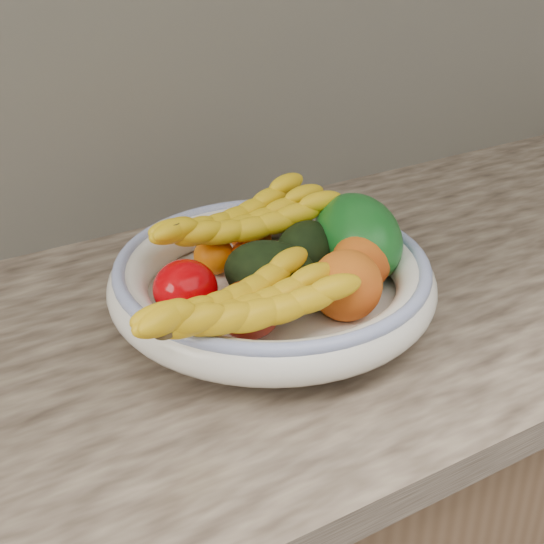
% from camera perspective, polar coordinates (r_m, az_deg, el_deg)
% --- Properties ---
extents(fruit_bowl, '(0.39, 0.39, 0.08)m').
position_cam_1_polar(fruit_bowl, '(0.90, 0.00, -0.64)').
color(fruit_bowl, white).
rests_on(fruit_bowl, kitchen_counter).
extents(clementine_back_left, '(0.06, 0.06, 0.05)m').
position_cam_1_polar(clementine_back_left, '(0.95, -4.40, 1.24)').
color(clementine_back_left, orange).
rests_on(clementine_back_left, fruit_bowl).
extents(clementine_back_right, '(0.07, 0.07, 0.05)m').
position_cam_1_polar(clementine_back_right, '(1.00, -1.61, 2.82)').
color(clementine_back_right, '#F35505').
rests_on(clementine_back_right, fruit_bowl).
extents(clementine_back_mid, '(0.06, 0.06, 0.04)m').
position_cam_1_polar(clementine_back_mid, '(0.95, -1.73, 1.18)').
color(clementine_back_mid, '#FF5405').
rests_on(clementine_back_mid, fruit_bowl).
extents(tomato_left, '(0.09, 0.09, 0.07)m').
position_cam_1_polar(tomato_left, '(0.86, -6.54, -1.27)').
color(tomato_left, '#C40005').
rests_on(tomato_left, fruit_bowl).
extents(tomato_near_left, '(0.09, 0.09, 0.06)m').
position_cam_1_polar(tomato_near_left, '(0.82, -1.76, -2.86)').
color(tomato_near_left, '#A11D10').
rests_on(tomato_near_left, fruit_bowl).
extents(avocado_center, '(0.13, 0.14, 0.08)m').
position_cam_1_polar(avocado_center, '(0.89, -0.12, -0.09)').
color(avocado_center, black).
rests_on(avocado_center, fruit_bowl).
extents(avocado_right, '(0.13, 0.12, 0.07)m').
position_cam_1_polar(avocado_right, '(0.94, 2.52, 1.54)').
color(avocado_right, black).
rests_on(avocado_right, fruit_bowl).
extents(green_mango, '(0.14, 0.17, 0.13)m').
position_cam_1_polar(green_mango, '(0.95, 6.43, 2.58)').
color(green_mango, '#0E4E16').
rests_on(green_mango, fruit_bowl).
extents(peach_front, '(0.09, 0.09, 0.08)m').
position_cam_1_polar(peach_front, '(0.86, 5.61, -1.00)').
color(peach_front, orange).
rests_on(peach_front, fruit_bowl).
extents(peach_right, '(0.08, 0.08, 0.07)m').
position_cam_1_polar(peach_right, '(0.91, 6.73, 0.75)').
color(peach_right, orange).
rests_on(peach_right, fruit_bowl).
extents(banana_bunch_back, '(0.28, 0.13, 0.08)m').
position_cam_1_polar(banana_bunch_back, '(0.95, -2.26, 3.40)').
color(banana_bunch_back, yellow).
rests_on(banana_bunch_back, fruit_bowl).
extents(banana_bunch_front, '(0.28, 0.15, 0.07)m').
position_cam_1_polar(banana_bunch_front, '(0.78, -2.20, -3.00)').
color(banana_bunch_front, yellow).
rests_on(banana_bunch_front, fruit_bowl).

